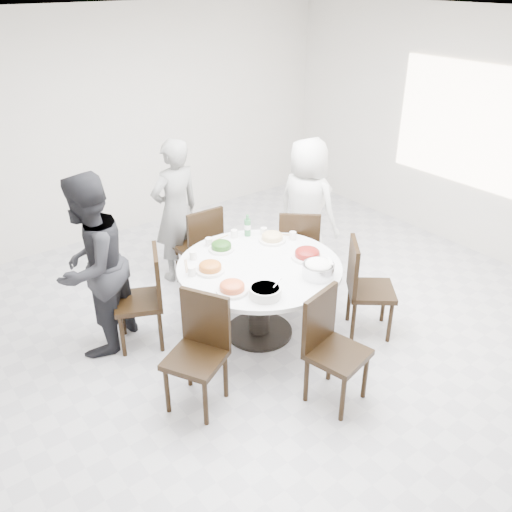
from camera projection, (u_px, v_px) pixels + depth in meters
floor at (277, 326)px, 5.34m from camera, size 6.00×6.00×0.01m
ceiling at (284, 18)px, 4.03m from camera, size 6.00×6.00×0.01m
wall_back at (127, 124)px, 6.78m from camera, size 6.00×0.01×2.80m
wall_right at (478, 136)px, 6.30m from camera, size 0.01×6.00×2.80m
window at (478, 128)px, 6.24m from camera, size 0.04×2.20×1.40m
dining_table at (259, 300)px, 5.08m from camera, size 1.50×1.50×0.75m
chair_ne at (298, 248)px, 5.81m from camera, size 0.59×0.59×0.95m
chair_n at (198, 246)px, 5.85m from camera, size 0.43×0.43×0.95m
chair_nw at (138, 299)px, 4.90m from camera, size 0.56×0.56×0.95m
chair_sw at (195, 357)px, 4.18m from camera, size 0.57×0.57×0.95m
chair_s at (338, 352)px, 4.23m from camera, size 0.50×0.50×0.95m
chair_se at (372, 289)px, 5.07m from camera, size 0.59×0.59×0.95m
diner_right at (307, 207)px, 6.00m from camera, size 0.64×0.85×1.56m
diner_middle at (176, 211)px, 5.85m from camera, size 0.62×0.43×1.61m
diner_left at (91, 266)px, 4.70m from camera, size 1.03×0.99×1.68m
dish_greens at (221, 247)px, 5.15m from camera, size 0.24×0.24×0.06m
dish_pale at (272, 238)px, 5.31m from camera, size 0.27×0.27×0.07m
dish_orange at (210, 268)px, 4.78m from camera, size 0.26×0.26×0.07m
dish_redbrown at (307, 255)px, 5.00m from camera, size 0.30×0.30×0.07m
dish_tofu at (232, 288)px, 4.48m from camera, size 0.27×0.27×0.07m
rice_bowl at (318, 270)px, 4.69m from camera, size 0.28×0.28×0.12m
soup_bowl at (265, 292)px, 4.42m from camera, size 0.27×0.27×0.08m
beverage_bottle at (248, 225)px, 5.39m from camera, size 0.06×0.06×0.22m
tea_cups at (216, 237)px, 5.32m from camera, size 0.07×0.07×0.08m
chopsticks at (218, 238)px, 5.38m from camera, size 0.24×0.04×0.01m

